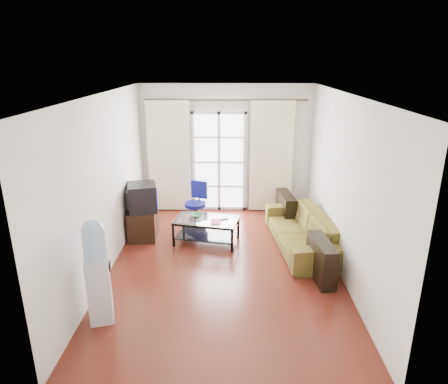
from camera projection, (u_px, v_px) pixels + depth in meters
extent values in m
plane|color=maroon|center=(224.00, 266.00, 6.43)|extent=(5.20, 5.20, 0.00)
plane|color=white|center=(224.00, 94.00, 5.57)|extent=(5.20, 5.20, 0.00)
cube|color=white|center=(226.00, 149.00, 8.46)|extent=(3.60, 0.02, 2.70)
cube|color=white|center=(219.00, 276.00, 3.53)|extent=(3.60, 0.02, 2.70)
cube|color=white|center=(105.00, 186.00, 6.03)|extent=(0.02, 5.20, 2.70)
cube|color=white|center=(344.00, 187.00, 5.97)|extent=(0.02, 5.20, 2.70)
cube|color=white|center=(219.00, 162.00, 8.51)|extent=(1.01, 0.02, 2.04)
cube|color=white|center=(219.00, 162.00, 8.49)|extent=(1.16, 0.06, 2.15)
cylinder|color=#4C3F2D|center=(226.00, 100.00, 8.04)|extent=(3.30, 0.04, 0.04)
cube|color=#FFFACD|center=(169.00, 157.00, 8.42)|extent=(0.90, 0.07, 2.35)
cube|color=#FFFACD|center=(271.00, 157.00, 8.38)|extent=(0.90, 0.07, 2.35)
cube|color=#959698|center=(263.00, 196.00, 8.68)|extent=(0.64, 0.12, 0.64)
imported|color=olive|center=(301.00, 230.00, 7.00)|extent=(2.34, 1.34, 0.63)
cube|color=silver|center=(206.00, 220.00, 7.12)|extent=(1.22, 0.85, 0.01)
cube|color=black|center=(207.00, 235.00, 7.22)|extent=(1.15, 0.77, 0.01)
cube|color=black|center=(174.00, 235.00, 7.03)|extent=(0.05, 0.05, 0.45)
cube|color=black|center=(232.00, 240.00, 6.81)|extent=(0.05, 0.05, 0.45)
cube|color=black|center=(184.00, 222.00, 7.56)|extent=(0.05, 0.05, 0.45)
cube|color=black|center=(238.00, 227.00, 7.35)|extent=(0.05, 0.05, 0.45)
imported|color=#318847|center=(197.00, 215.00, 7.22)|extent=(0.40, 0.40, 0.06)
imported|color=#A03613|center=(211.00, 222.00, 6.98)|extent=(0.18, 0.23, 0.02)
cube|color=black|center=(224.00, 219.00, 7.10)|extent=(0.15, 0.11, 0.02)
cube|color=black|center=(144.00, 222.00, 7.43)|extent=(0.55, 0.78, 0.55)
cube|color=black|center=(142.00, 197.00, 7.22)|extent=(0.61, 0.64, 0.49)
cube|color=#0C19E5|center=(156.00, 196.00, 7.27)|extent=(0.12, 0.42, 0.36)
cube|color=black|center=(130.00, 198.00, 7.17)|extent=(0.24, 0.39, 0.32)
cylinder|color=black|center=(196.00, 214.00, 7.97)|extent=(0.05, 0.05, 0.44)
cylinder|color=navy|center=(195.00, 204.00, 7.90)|extent=(0.42, 0.42, 0.07)
cube|color=navy|center=(199.00, 189.00, 7.99)|extent=(0.34, 0.17, 0.36)
cube|color=silver|center=(99.00, 289.00, 4.97)|extent=(0.35, 0.35, 0.89)
cylinder|color=#91B6E0|center=(94.00, 244.00, 4.77)|extent=(0.27, 0.27, 0.36)
sphere|color=#91B6E0|center=(93.00, 231.00, 4.71)|extent=(0.27, 0.27, 0.27)
cube|color=black|center=(109.00, 266.00, 4.91)|extent=(0.07, 0.12, 0.09)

